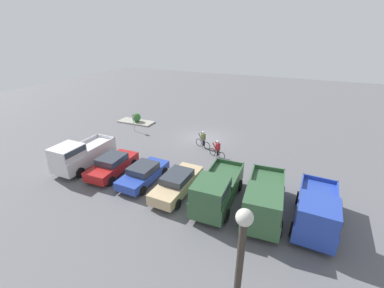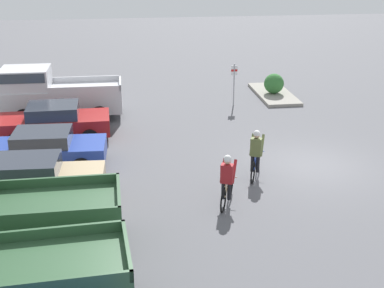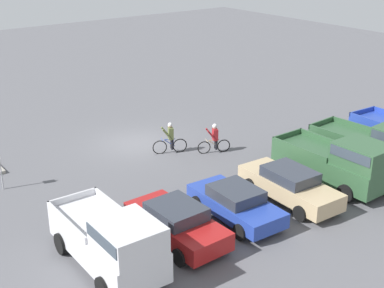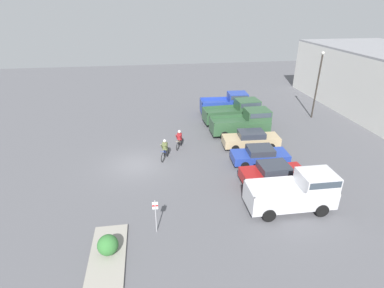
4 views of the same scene
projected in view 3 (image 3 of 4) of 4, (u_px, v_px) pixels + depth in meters
name	position (u px, v px, depth m)	size (l,w,h in m)	color
ground_plane	(136.00, 143.00, 28.77)	(80.00, 80.00, 0.00)	#56565B
pickup_truck_1	(378.00, 146.00, 25.14)	(2.53, 5.67, 2.39)	#2D5133
pickup_truck_2	(340.00, 161.00, 23.54)	(2.28, 5.40, 2.34)	#2D5133
sedan_0	(289.00, 185.00, 22.39)	(2.04, 4.79, 1.44)	tan
sedan_1	(236.00, 203.00, 21.02)	(2.08, 4.33, 1.32)	#233D9E
sedan_2	(176.00, 222.00, 19.49)	(2.09, 4.37, 1.44)	maroon
pickup_truck_3	(112.00, 240.00, 17.54)	(2.20, 5.13, 2.30)	silver
cyclist_0	(170.00, 138.00, 27.23)	(1.68, 0.75, 1.66)	black
cyclist_1	(214.00, 138.00, 27.27)	(1.62, 0.73, 1.60)	black
fire_lane_sign	(0.00, 163.00, 23.18)	(0.06, 0.30, 2.04)	#9E9EA3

